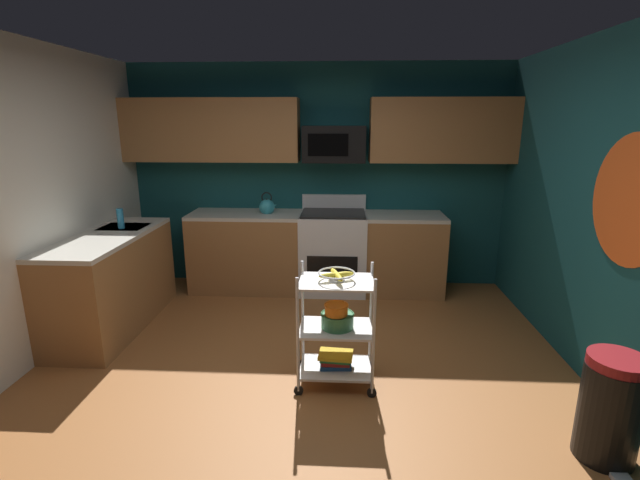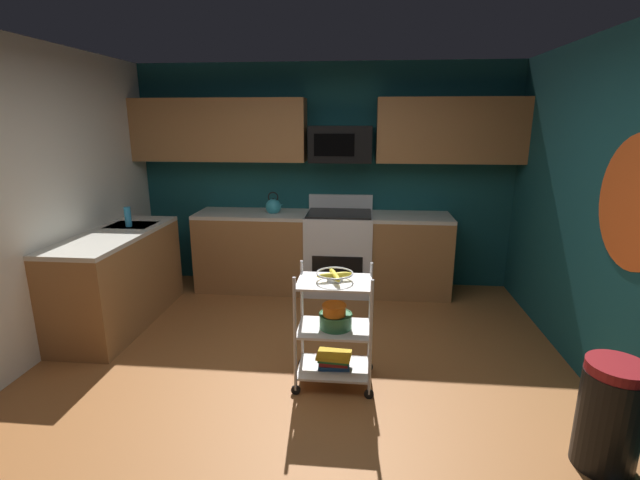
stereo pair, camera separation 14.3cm
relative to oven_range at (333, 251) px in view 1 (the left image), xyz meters
The scene contains 16 objects.
floor 2.17m from the oven_range, 95.41° to the right, with size 4.40×4.80×0.04m, color #995B2D.
wall_back 0.91m from the oven_range, 121.43° to the left, with size 4.52×0.06×2.60m, color #14474C.
wall_right 3.04m from the oven_range, 46.01° to the right, with size 0.06×4.80×2.60m, color #14474C.
wall_flower_decal 3.03m from the oven_range, 45.84° to the right, with size 0.89×0.89×0.00m, color #E5591E.
counter_run 0.97m from the oven_range, 155.80° to the right, with size 3.66×2.20×0.92m.
oven_range is the anchor object (origin of this frame).
upper_cabinets 1.40m from the oven_range, 151.70° to the left, with size 4.40×0.33×0.70m.
microwave 1.23m from the oven_range, 90.26° to the left, with size 0.70×0.39×0.40m.
rolling_cart 1.99m from the oven_range, 87.79° to the right, with size 0.61×0.40×0.91m.
fruit_bowl 2.03m from the oven_range, 87.79° to the right, with size 0.27×0.27×0.07m.
mixing_bowl_large 1.99m from the oven_range, 87.52° to the right, with size 0.25×0.25×0.11m.
mixing_bowl_small 2.02m from the oven_range, 87.79° to the right, with size 0.18×0.18×0.08m.
book_stack 2.01m from the oven_range, 87.79° to the right, with size 0.27×0.20×0.11m.
kettle 0.92m from the oven_range, behind, with size 0.21×0.18×0.26m.
dish_soap_bottle 2.31m from the oven_range, 158.20° to the right, with size 0.06×0.06×0.20m, color #2D8CBF.
trash_can 3.20m from the oven_range, 57.82° to the right, with size 0.34×0.42×0.66m.
Camera 1 is at (0.33, -3.01, 1.96)m, focal length 25.50 mm.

